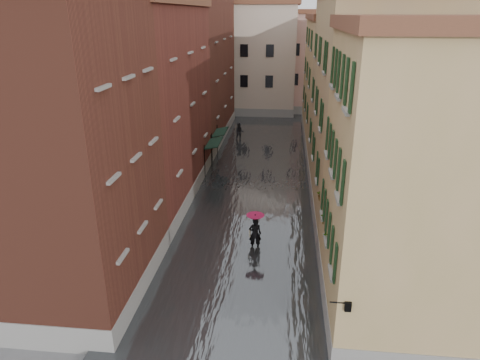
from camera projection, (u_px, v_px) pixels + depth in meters
The scene contains 16 objects.
ground at pixel (238, 273), 21.25m from camera, with size 120.00×120.00×0.00m, color #555557.
floodwater at pixel (256, 178), 33.25m from camera, with size 10.00×60.00×0.20m, color #3D4144.
building_left_near at pixel (65, 157), 17.73m from camera, with size 6.00×8.00×13.00m, color brown.
building_left_mid at pixel (147, 108), 28.00m from camera, with size 6.00×14.00×12.50m, color #5E271D.
building_left_far at pixel (194, 69), 41.62m from camera, with size 6.00×16.00×14.00m, color brown.
building_right_near at pixel (411, 187), 16.61m from camera, with size 6.00×8.00×11.50m, color tan.
building_right_mid at pixel (366, 109), 26.52m from camera, with size 6.00×14.00×13.00m, color #977F5C.
building_right_far at pixel (339, 84), 40.69m from camera, with size 6.00×16.00×11.50m, color tan.
building_end_cream at pixel (248, 60), 54.37m from camera, with size 12.00×9.00×13.00m, color #C1B099.
building_end_pink at pixel (318, 63), 55.51m from camera, with size 10.00×9.00×12.00m, color #D0A092.
awning_near at pixel (214, 144), 33.62m from camera, with size 1.09×3.00×2.80m.
awning_far at pixel (220, 133), 36.68m from camera, with size 1.09×2.90×2.80m.
wall_lantern at pixel (347, 306), 14.17m from camera, with size 0.71×0.22×0.35m.
window_planters at pixel (326, 210), 19.92m from camera, with size 0.59×5.35×0.84m.
pedestrian_main at pixel (255, 229), 22.95m from camera, with size 0.99×0.99×2.06m.
pedestrian_far at pixel (239, 132), 42.72m from camera, with size 0.92×0.72×1.89m, color black.
Camera 1 is at (2.03, -17.99, 12.05)m, focal length 32.00 mm.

